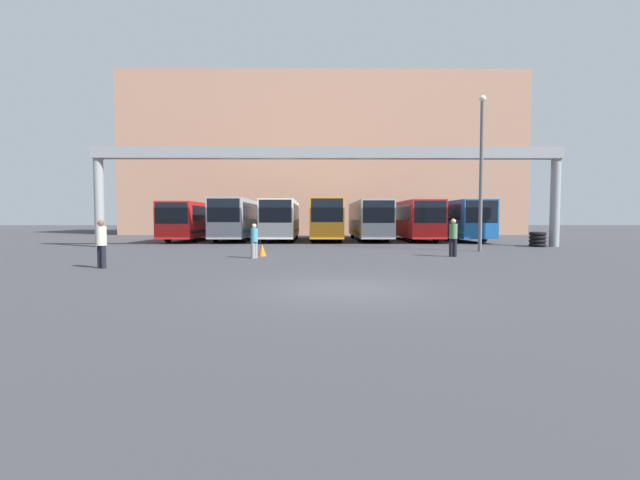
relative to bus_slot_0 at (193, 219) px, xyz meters
The scene contains 16 objects.
ground_plane 26.64m from the bus_slot_0, 65.72° to the right, with size 200.00×200.00×0.00m, color #38383D.
building_backdrop 21.43m from the bus_slot_0, 57.24° to the left, with size 44.70×12.00×17.78m.
overhead_gantry 13.93m from the bus_slot_0, 35.61° to the right, with size 29.95×0.80×6.34m.
bus_slot_0 is the anchor object (origin of this frame).
bus_slot_1 3.65m from the bus_slot_0, ahead, with size 2.53×10.30×3.33m.
bus_slot_2 7.29m from the bus_slot_0, ahead, with size 2.53×10.20×3.24m.
bus_slot_3 10.94m from the bus_slot_0, ahead, with size 2.48×11.47×3.33m.
bus_slot_4 14.60m from the bus_slot_0, ahead, with size 2.47×12.14×3.20m.
bus_slot_5 18.22m from the bus_slot_0, ahead, with size 2.51×10.52×3.19m.
bus_slot_6 21.87m from the bus_slot_0, ahead, with size 2.50×10.72×3.20m.
pedestrian_near_right 17.43m from the bus_slot_0, 65.05° to the right, with size 0.33×0.33×1.59m.
pedestrian_near_left 19.80m from the bus_slot_0, 83.35° to the right, with size 0.37×0.37×1.77m.
pedestrian_mid_left 22.53m from the bus_slot_0, 42.03° to the right, with size 0.38×0.38×1.81m.
traffic_cone 16.51m from the bus_slot_0, 62.67° to the right, with size 0.41×0.41×0.57m.
tire_stack 25.76m from the bus_slot_0, 18.06° to the right, with size 1.04×1.04×0.96m.
lamp_post 22.77m from the bus_slot_0, 31.49° to the right, with size 0.36×0.36×8.53m.
Camera 1 is at (-0.72, -11.14, 1.85)m, focal length 24.00 mm.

